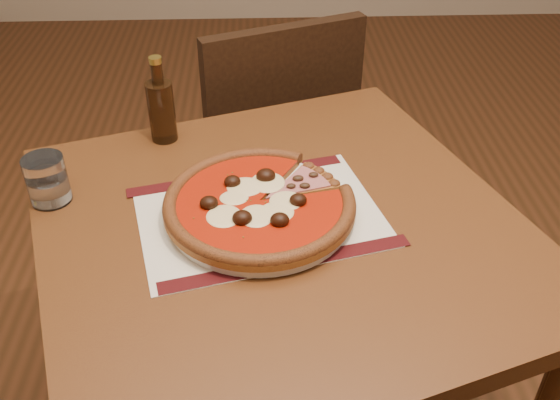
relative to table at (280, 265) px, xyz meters
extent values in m
cube|color=brown|center=(0.00, 0.00, 0.08)|extent=(1.01, 1.01, 0.04)
cylinder|color=brown|center=(-0.44, 0.22, -0.29)|extent=(0.05, 0.05, 0.71)
cylinder|color=brown|center=(0.22, 0.44, -0.29)|extent=(0.05, 0.05, 0.71)
cube|color=black|center=(-0.04, 0.73, -0.22)|extent=(0.54, 0.54, 0.04)
cylinder|color=black|center=(0.06, 0.97, -0.45)|extent=(0.04, 0.04, 0.41)
cylinder|color=black|center=(-0.27, 0.83, -0.45)|extent=(0.04, 0.04, 0.41)
cylinder|color=black|center=(0.20, 0.64, -0.45)|extent=(0.04, 0.04, 0.41)
cylinder|color=black|center=(-0.14, 0.50, -0.45)|extent=(0.04, 0.04, 0.41)
cube|color=black|center=(0.03, 0.56, 0.02)|extent=(0.40, 0.19, 0.44)
cube|color=white|center=(-0.04, 0.01, 0.10)|extent=(0.47, 0.38, 0.00)
cylinder|color=white|center=(-0.04, 0.01, 0.11)|extent=(0.31, 0.31, 0.02)
cylinder|color=#A75D28|center=(-0.04, 0.01, 0.13)|extent=(0.33, 0.33, 0.01)
torus|color=brown|center=(-0.04, 0.01, 0.13)|extent=(0.33, 0.33, 0.02)
cylinder|color=#A31C07|center=(-0.04, 0.01, 0.13)|extent=(0.28, 0.28, 0.00)
ellipsoid|color=beige|center=(-0.02, 0.06, 0.14)|extent=(0.05, 0.05, 0.01)
ellipsoid|color=beige|center=(-0.08, 0.08, 0.14)|extent=(0.05, 0.05, 0.01)
ellipsoid|color=beige|center=(-0.08, 0.02, 0.14)|extent=(0.05, 0.05, 0.01)
ellipsoid|color=beige|center=(-0.10, -0.03, 0.14)|extent=(0.05, 0.05, 0.01)
ellipsoid|color=beige|center=(-0.04, -0.04, 0.14)|extent=(0.05, 0.05, 0.01)
ellipsoid|color=beige|center=(0.02, -0.05, 0.14)|extent=(0.05, 0.05, 0.01)
ellipsoid|color=beige|center=(0.01, 0.01, 0.14)|extent=(0.05, 0.05, 0.01)
ellipsoid|color=black|center=(-0.02, 0.07, 0.15)|extent=(0.03, 0.03, 0.02)
ellipsoid|color=black|center=(-0.10, 0.08, 0.15)|extent=(0.03, 0.03, 0.02)
ellipsoid|color=black|center=(-0.09, 0.01, 0.15)|extent=(0.03, 0.03, 0.02)
ellipsoid|color=black|center=(-0.08, -0.07, 0.15)|extent=(0.03, 0.03, 0.02)
ellipsoid|color=black|center=(-0.01, -0.04, 0.15)|extent=(0.03, 0.03, 0.02)
ellipsoid|color=black|center=(0.05, 0.00, 0.15)|extent=(0.03, 0.03, 0.02)
ellipsoid|color=#3C2216|center=(0.02, 0.04, 0.14)|extent=(0.02, 0.01, 0.01)
ellipsoid|color=#3C2216|center=(0.05, 0.07, 0.14)|extent=(0.02, 0.01, 0.01)
ellipsoid|color=#3C2216|center=(0.01, 0.05, 0.14)|extent=(0.02, 0.01, 0.01)
ellipsoid|color=#3C2216|center=(0.04, 0.09, 0.14)|extent=(0.02, 0.01, 0.01)
cylinder|color=white|center=(-0.41, 0.08, 0.15)|extent=(0.08, 0.08, 0.09)
cylinder|color=#371F0D|center=(-0.23, 0.29, 0.16)|extent=(0.05, 0.05, 0.13)
cylinder|color=#371F0D|center=(-0.23, 0.29, 0.24)|extent=(0.02, 0.02, 0.05)
cylinder|color=olive|center=(-0.23, 0.29, 0.28)|extent=(0.03, 0.03, 0.01)
camera|label=1|loc=(-0.04, -0.84, 0.76)|focal=40.00mm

